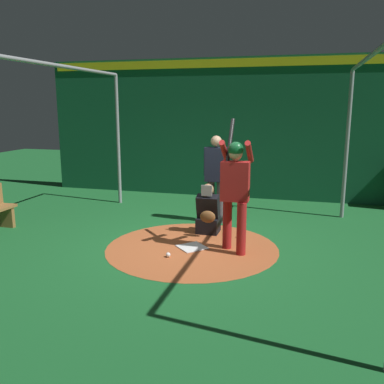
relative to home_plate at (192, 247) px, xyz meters
name	(u,v)px	position (x,y,z in m)	size (l,w,h in m)	color
ground_plane	(192,248)	(0.00, 0.00, -0.01)	(26.00, 26.00, 0.00)	#195B28
dirt_circle	(192,248)	(0.00, 0.00, -0.01)	(2.86, 2.86, 0.01)	#AD562D
home_plate	(192,247)	(0.00, 0.00, 0.00)	(0.42, 0.42, 0.01)	white
batter	(235,186)	(-0.03, 0.69, 1.07)	(0.68, 0.49, 2.12)	maroon
catcher	(208,214)	(-0.86, 0.07, 0.35)	(0.58, 0.40, 0.93)	black
umpire	(216,174)	(-1.61, 0.05, 0.97)	(0.22, 0.49, 1.75)	#4C4C51
back_wall	(235,128)	(-4.13, 0.00, 1.74)	(0.22, 10.00, 3.48)	#145133
cage_frame	(192,119)	(0.00, 0.00, 2.11)	(5.48, 5.19, 3.05)	gray
baseball_0	(168,255)	(0.53, -0.24, 0.03)	(0.07, 0.07, 0.07)	white
baseball_1	(239,235)	(-0.73, 0.68, 0.03)	(0.07, 0.07, 0.07)	white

